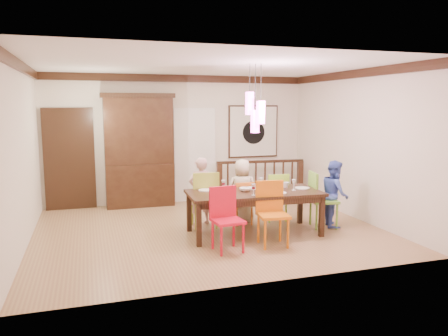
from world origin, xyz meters
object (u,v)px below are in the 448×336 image
object	(u,v)px
chair_end_right	(324,196)
balustrade	(260,180)
chair_far_left	(204,195)
china_hutch	(139,150)
person_far_left	(200,191)
person_far_mid	(242,190)
dining_table	(254,196)
person_end_right	(335,193)

from	to	relation	value
chair_end_right	balustrade	distance (m)	2.43
chair_far_left	china_hutch	world-z (taller)	china_hutch
person_far_left	person_far_mid	world-z (taller)	person_far_left
chair_end_right	china_hutch	world-z (taller)	china_hutch
chair_far_left	person_far_mid	distance (m)	0.81
dining_table	chair_end_right	xyz separation A→B (m)	(1.37, 0.01, -0.09)
dining_table	person_far_left	xyz separation A→B (m)	(-0.73, 0.88, -0.04)
person_far_mid	person_end_right	world-z (taller)	person_end_right
chair_end_right	person_far_left	bearing A→B (deg)	79.17
chair_end_right	china_hutch	xyz separation A→B (m)	(-3.00, 2.76, 0.66)
balustrade	person_far_left	xyz separation A→B (m)	(-1.84, -1.54, 0.13)
chair_far_left	china_hutch	bearing A→B (deg)	-61.38
chair_far_left	person_far_left	bearing A→B (deg)	-77.97
balustrade	person_end_right	bearing A→B (deg)	-73.26
chair_far_left	person_far_left	distance (m)	0.19
dining_table	chair_end_right	world-z (taller)	chair_end_right
chair_end_right	person_far_left	distance (m)	2.28
chair_far_left	person_end_right	world-z (taller)	person_end_right
dining_table	china_hutch	world-z (taller)	china_hutch
person_far_left	person_end_right	bearing A→B (deg)	150.16
balustrade	person_far_mid	size ratio (longest dim) A/B	1.73
chair_end_right	person_end_right	size ratio (longest dim) A/B	0.83
china_hutch	person_end_right	world-z (taller)	china_hutch
china_hutch	person_far_mid	xyz separation A→B (m)	(1.72, -1.92, -0.64)
chair_far_left	person_end_right	distance (m)	2.40
person_far_mid	dining_table	bearing A→B (deg)	96.29
balustrade	person_end_right	distance (m)	2.45
person_end_right	person_far_left	bearing A→B (deg)	88.63
balustrade	dining_table	bearing A→B (deg)	-109.32
chair_far_left	chair_end_right	bearing A→B (deg)	166.67
chair_far_left	person_far_mid	xyz separation A→B (m)	(0.80, 0.16, 0.01)
dining_table	person_far_left	world-z (taller)	person_far_left
person_far_left	balustrade	bearing A→B (deg)	-149.63
balustrade	person_far_left	bearing A→B (deg)	-134.77
person_far_mid	person_end_right	size ratio (longest dim) A/B	0.99
chair_end_right	person_end_right	distance (m)	0.23
chair_far_left	person_far_mid	size ratio (longest dim) A/B	0.86
person_far_left	person_far_mid	xyz separation A→B (m)	(0.82, -0.03, -0.03)
dining_table	person_end_right	size ratio (longest dim) A/B	1.91
chair_far_left	person_far_mid	world-z (taller)	person_far_mid
person_end_right	china_hutch	bearing A→B (deg)	68.42
china_hutch	person_far_mid	bearing A→B (deg)	-48.12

